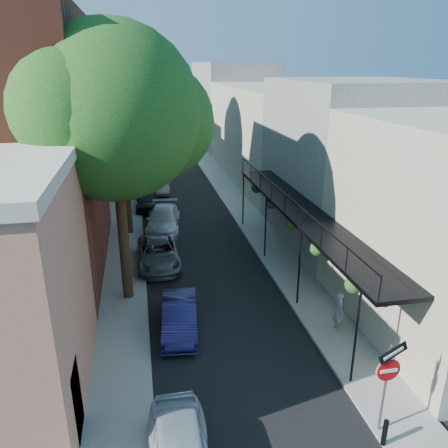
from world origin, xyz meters
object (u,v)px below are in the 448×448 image
parked_car_f (161,186)px  parked_car_d (163,220)px  sign_post (388,374)px  parked_car_b (180,317)px  parked_car_e (147,200)px  oak_mid (128,115)px  bollard (385,433)px  parked_car_c (159,253)px  pedestrian (339,311)px  oak_far (129,86)px  oak_near (125,115)px

parked_car_f → parked_car_d: bearing=-93.5°
sign_post → parked_car_f: size_ratio=0.84×
parked_car_b → parked_car_e: 15.76m
sign_post → oak_mid: oak_mid is taller
bollard → oak_mid: (-6.42, 17.73, 6.54)m
sign_post → parked_car_e: (-5.76, 21.86, -1.39)m
parked_car_d → parked_car_f: bearing=94.9°
parked_car_c → parked_car_f: (0.88, 13.58, -0.05)m
sign_post → parked_car_b: (-4.98, 6.11, -1.42)m
sign_post → parked_car_b: size_ratio=0.80×
parked_car_b → pedestrian: (5.93, -1.29, 0.32)m
parked_car_e → pedestrian: size_ratio=2.33×
oak_far → pedestrian: size_ratio=7.32×
oak_near → oak_far: oak_far is taller
parked_car_d → pedestrian: bearing=-57.9°
sign_post → oak_near: size_ratio=0.26×
parked_car_b → parked_car_d: 11.14m
oak_far → parked_car_b: oak_far is taller
pedestrian → parked_car_c: bearing=48.1°
oak_mid → parked_car_f: oak_mid is taller
oak_near → parked_car_d: 10.85m
oak_near → parked_car_d: size_ratio=2.37×
bollard → parked_car_f: parked_car_f is taller
parked_car_b → parked_car_c: parked_car_c is taller
oak_far → parked_car_c: size_ratio=2.60×
oak_mid → parked_car_c: bearing=-77.2°
parked_car_b → pedestrian: pedestrian is taller
oak_near → sign_post: bearing=-54.9°
pedestrian → oak_far: bearing=26.5°
parked_car_f → parked_car_c: bearing=-95.1°
pedestrian → parked_car_e: bearing=28.9°
pedestrian → parked_car_f: bearing=22.1°
parked_car_e → oak_far: bearing=102.1°
oak_near → parked_car_f: bearing=83.2°
sign_post → bollard: 1.60m
sign_post → oak_near: oak_near is taller
oak_near → oak_mid: bearing=90.4°
bollard → oak_near: bearing=123.1°
oak_near → parked_car_b: (1.55, -3.18, -7.27)m
parked_car_b → parked_car_e: size_ratio=0.98×
oak_near → parked_car_c: size_ratio=2.49×
bollard → parked_car_b: parked_car_b is taller
parked_car_b → parked_car_f: (0.42, 19.72, -0.02)m
bollard → parked_car_f: (-4.40, 26.30, 0.07)m
sign_post → pedestrian: sign_post is taller
oak_mid → pedestrian: bearing=-58.8°
bollard → parked_car_c: bearing=112.5°
bollard → oak_near: size_ratio=0.07×
oak_far → parked_car_e: (0.75, -4.44, -7.61)m
parked_car_e → oak_mid: bearing=-97.7°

